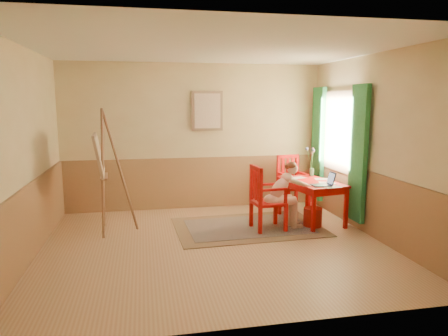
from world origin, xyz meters
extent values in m
cube|color=tan|center=(0.00, 0.00, -0.01)|extent=(5.00, 4.50, 0.02)
cube|color=white|center=(0.00, 0.00, 2.81)|extent=(5.00, 4.50, 0.02)
cube|color=tan|center=(0.00, 2.26, 1.40)|extent=(5.00, 0.02, 2.80)
cube|color=tan|center=(0.00, -2.26, 1.40)|extent=(5.00, 0.02, 2.80)
cube|color=tan|center=(-2.51, 0.00, 1.40)|extent=(0.02, 4.50, 2.80)
cube|color=tan|center=(2.51, 0.00, 1.40)|extent=(0.02, 4.50, 2.80)
cube|color=#966D49|center=(0.00, 2.23, 0.50)|extent=(5.00, 0.04, 1.00)
cube|color=#966D49|center=(-2.48, 0.00, 0.50)|extent=(0.04, 4.50, 1.00)
cube|color=#966D49|center=(2.48, 0.00, 0.50)|extent=(0.04, 4.50, 1.00)
cube|color=white|center=(2.47, 1.10, 1.55)|extent=(0.02, 1.00, 1.30)
cube|color=#8E6F53|center=(2.45, 1.10, 1.55)|extent=(0.03, 1.12, 1.42)
cube|color=#308547|center=(2.40, 0.32, 1.25)|extent=(0.08, 0.45, 2.20)
cube|color=#308547|center=(2.40, 1.88, 1.25)|extent=(0.08, 0.45, 2.20)
cube|color=#8E6F53|center=(0.25, 2.21, 1.90)|extent=(0.60, 0.04, 0.76)
cube|color=beige|center=(0.25, 2.19, 1.90)|extent=(0.50, 0.02, 0.66)
cube|color=#8C7251|center=(0.70, 0.74, 0.01)|extent=(2.46, 1.70, 0.01)
cube|color=#181631|center=(0.70, 0.74, 0.01)|extent=(2.05, 1.28, 0.01)
cube|color=#C80905|center=(1.86, 0.87, 0.70)|extent=(0.92, 1.31, 0.04)
cube|color=#C80905|center=(1.86, 0.87, 0.63)|extent=(0.80, 1.19, 0.10)
cube|color=#C80905|center=(1.65, 0.27, 0.34)|extent=(0.06, 0.06, 0.68)
cube|color=#C80905|center=(2.26, 0.38, 0.34)|extent=(0.06, 0.06, 0.68)
cube|color=#C80905|center=(1.45, 1.36, 0.34)|extent=(0.06, 0.06, 0.68)
cube|color=#C80905|center=(2.07, 1.46, 0.34)|extent=(0.06, 0.06, 0.68)
cube|color=#C80905|center=(0.99, 0.56, 0.46)|extent=(0.53, 0.51, 0.05)
cube|color=#C80905|center=(0.79, 0.33, 0.22)|extent=(0.06, 0.06, 0.43)
cube|color=#C80905|center=(1.22, 0.37, 0.22)|extent=(0.06, 0.06, 0.43)
cube|color=#C80905|center=(0.75, 0.75, 0.22)|extent=(0.06, 0.06, 0.43)
cube|color=#C80905|center=(1.19, 0.78, 0.22)|extent=(0.06, 0.06, 0.43)
cube|color=#C80905|center=(0.79, 0.33, 0.77)|extent=(0.06, 0.06, 0.59)
cube|color=#C80905|center=(0.75, 0.75, 0.77)|extent=(0.06, 0.06, 0.59)
cube|color=#C80905|center=(0.77, 0.54, 1.03)|extent=(0.09, 0.47, 0.06)
cube|color=#C80905|center=(0.78, 0.43, 0.76)|extent=(0.04, 0.05, 0.48)
cube|color=#C80905|center=(0.77, 0.54, 0.76)|extent=(0.04, 0.05, 0.48)
cube|color=#C80905|center=(0.76, 0.65, 0.76)|extent=(0.04, 0.05, 0.48)
cube|color=#C80905|center=(1.00, 0.35, 0.71)|extent=(0.44, 0.08, 0.04)
cube|color=#C80905|center=(1.21, 0.37, 0.60)|extent=(0.05, 0.05, 0.23)
cube|color=#C80905|center=(0.97, 0.77, 0.71)|extent=(0.44, 0.08, 0.04)
cube|color=#C80905|center=(1.18, 0.78, 0.60)|extent=(0.05, 0.05, 0.23)
cube|color=#C80905|center=(1.82, 1.68, 0.45)|extent=(0.53, 0.55, 0.05)
cube|color=#C80905|center=(1.59, 1.86, 0.21)|extent=(0.06, 0.06, 0.43)
cube|color=#C80905|center=(1.65, 1.44, 0.21)|extent=(0.06, 0.06, 0.43)
cube|color=#C80905|center=(1.99, 1.92, 0.21)|extent=(0.06, 0.06, 0.43)
cube|color=#C80905|center=(2.05, 1.50, 0.21)|extent=(0.06, 0.06, 0.43)
cube|color=#C80905|center=(1.59, 1.86, 0.76)|extent=(0.06, 0.06, 0.58)
cube|color=#C80905|center=(1.99, 1.92, 0.76)|extent=(0.06, 0.06, 0.58)
cube|color=#C80905|center=(1.79, 1.89, 1.02)|extent=(0.47, 0.12, 0.06)
cube|color=#C80905|center=(1.69, 1.88, 0.75)|extent=(0.05, 0.04, 0.47)
cube|color=#C80905|center=(1.79, 1.89, 0.75)|extent=(0.05, 0.04, 0.47)
cube|color=#C80905|center=(1.89, 1.91, 0.75)|extent=(0.05, 0.04, 0.47)
cube|color=#C80905|center=(1.62, 1.65, 0.70)|extent=(0.10, 0.43, 0.04)
cube|color=#C80905|center=(1.65, 1.45, 0.59)|extent=(0.05, 0.05, 0.23)
cube|color=#C80905|center=(2.02, 1.71, 0.70)|extent=(0.10, 0.43, 0.04)
cube|color=#C80905|center=(2.05, 1.51, 0.59)|extent=(0.05, 0.05, 0.23)
ellipsoid|color=#D6AC94|center=(1.04, 0.56, 0.49)|extent=(0.28, 0.33, 0.20)
cylinder|color=#D6AC94|center=(1.23, 0.49, 0.48)|extent=(0.40, 0.17, 0.14)
cylinder|color=#D6AC94|center=(1.22, 0.65, 0.48)|extent=(0.40, 0.17, 0.14)
cylinder|color=#D6AC94|center=(1.42, 0.51, 0.25)|extent=(0.11, 0.11, 0.44)
cylinder|color=#D6AC94|center=(1.40, 0.67, 0.25)|extent=(0.11, 0.11, 0.44)
cube|color=#D6AC94|center=(1.47, 0.51, 0.03)|extent=(0.19, 0.09, 0.06)
cube|color=#D6AC94|center=(1.46, 0.67, 0.03)|extent=(0.19, 0.09, 0.06)
ellipsoid|color=#D6AC94|center=(1.17, 0.57, 0.69)|extent=(0.45, 0.29, 0.46)
ellipsoid|color=#D6AC94|center=(1.30, 0.58, 0.85)|extent=(0.20, 0.28, 0.16)
sphere|color=#D6AC94|center=(1.40, 0.59, 1.00)|extent=(0.19, 0.19, 0.18)
ellipsoid|color=#572613|center=(1.38, 0.59, 1.05)|extent=(0.18, 0.19, 0.13)
sphere|color=#572613|center=(1.31, 0.58, 1.04)|extent=(0.10, 0.10, 0.09)
cylinder|color=#D6AC94|center=(1.40, 0.46, 0.81)|extent=(0.19, 0.08, 0.13)
cylinder|color=#D6AC94|center=(1.59, 0.49, 0.73)|extent=(0.27, 0.14, 0.15)
sphere|color=#D6AC94|center=(1.48, 0.46, 0.78)|extent=(0.08, 0.08, 0.08)
sphere|color=#D6AC94|center=(1.70, 0.53, 0.69)|extent=(0.07, 0.07, 0.06)
cylinder|color=#D6AC94|center=(1.38, 0.71, 0.81)|extent=(0.20, 0.11, 0.13)
cylinder|color=#D6AC94|center=(1.57, 0.71, 0.73)|extent=(0.27, 0.10, 0.15)
sphere|color=#D6AC94|center=(1.46, 0.73, 0.78)|extent=(0.08, 0.08, 0.08)
sphere|color=#D6AC94|center=(1.69, 0.70, 0.69)|extent=(0.07, 0.07, 0.06)
cube|color=#1E2338|center=(1.85, 0.47, 0.73)|extent=(0.31, 0.22, 0.02)
cube|color=#2D3342|center=(1.85, 0.47, 0.73)|extent=(0.27, 0.18, 0.00)
cube|color=#1E2338|center=(2.03, 0.47, 0.84)|extent=(0.07, 0.22, 0.21)
cube|color=#99BFF2|center=(2.02, 0.47, 0.83)|extent=(0.05, 0.18, 0.17)
cube|color=white|center=(1.98, 0.33, 0.72)|extent=(0.29, 0.23, 0.00)
cube|color=white|center=(2.11, 0.99, 0.72)|extent=(0.30, 0.24, 0.00)
cube|color=white|center=(1.75, 1.21, 0.72)|extent=(0.31, 0.26, 0.00)
cube|color=white|center=(2.05, 0.66, 0.72)|extent=(0.31, 0.27, 0.00)
cylinder|color=#3F724C|center=(2.05, 1.34, 0.79)|extent=(0.10, 0.10, 0.14)
cylinder|color=#3F7233|center=(2.02, 1.38, 1.03)|extent=(0.08, 0.10, 0.38)
sphere|color=#728CD8|center=(1.98, 1.43, 1.22)|extent=(0.07, 0.07, 0.06)
cylinder|color=#3F7233|center=(2.04, 1.30, 1.04)|extent=(0.04, 0.09, 0.40)
sphere|color=pink|center=(2.03, 1.26, 1.24)|extent=(0.05, 0.05, 0.04)
cylinder|color=#3F7233|center=(2.06, 1.35, 0.99)|extent=(0.02, 0.04, 0.29)
sphere|color=pink|center=(2.06, 1.37, 1.13)|extent=(0.05, 0.05, 0.05)
cylinder|color=#3F7233|center=(2.04, 1.28, 1.03)|extent=(0.04, 0.12, 0.37)
sphere|color=#728CD8|center=(2.02, 1.22, 1.21)|extent=(0.06, 0.06, 0.05)
cylinder|color=#3F7233|center=(2.08, 1.38, 1.00)|extent=(0.06, 0.09, 0.33)
sphere|color=pink|center=(2.11, 1.42, 1.17)|extent=(0.06, 0.06, 0.05)
cylinder|color=#3F7233|center=(2.07, 1.36, 1.01)|extent=(0.04, 0.06, 0.33)
sphere|color=pink|center=(2.08, 1.38, 1.17)|extent=(0.05, 0.05, 0.04)
cylinder|color=#3F7233|center=(2.07, 1.38, 1.03)|extent=(0.05, 0.10, 0.37)
sphere|color=#728CD8|center=(2.10, 1.43, 1.22)|extent=(0.05, 0.05, 0.04)
cylinder|color=#B2160F|center=(1.77, 0.57, 0.16)|extent=(0.40, 0.40, 0.33)
cylinder|color=brown|center=(-1.61, 0.81, 0.99)|extent=(0.07, 0.36, 1.98)
cylinder|color=brown|center=(-1.63, 1.13, 0.99)|extent=(0.12, 0.36, 1.98)
cylinder|color=brown|center=(-1.35, 0.99, 0.99)|extent=(0.52, 0.07, 1.98)
cylinder|color=brown|center=(-1.64, 0.97, 0.91)|extent=(0.07, 0.56, 0.03)
cube|color=brown|center=(-1.58, 0.97, 0.91)|extent=(0.10, 0.60, 0.03)
cube|color=#8E6F53|center=(-1.67, 0.97, 1.25)|extent=(0.21, 0.88, 0.66)
cube|color=beige|center=(-1.65, 0.97, 1.25)|extent=(0.16, 0.80, 0.57)
camera|label=1|loc=(-0.98, -5.69, 2.08)|focal=33.08mm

